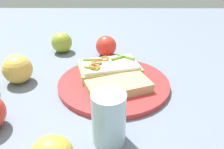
% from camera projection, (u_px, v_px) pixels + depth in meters
% --- Properties ---
extents(ground_plane, '(2.00, 2.00, 0.00)m').
position_uv_depth(ground_plane, '(112.00, 85.00, 0.61)').
color(ground_plane, slate).
rests_on(ground_plane, ground).
extents(plate, '(0.30, 0.30, 0.01)m').
position_uv_depth(plate, '(112.00, 83.00, 0.60)').
color(plate, '#BC3031').
rests_on(plate, ground_plane).
extents(sandwich, '(0.19, 0.14, 0.05)m').
position_uv_depth(sandwich, '(107.00, 68.00, 0.63)').
color(sandwich, tan).
rests_on(sandwich, plate).
extents(bread_slice_side, '(0.18, 0.13, 0.02)m').
position_uv_depth(bread_slice_side, '(117.00, 86.00, 0.55)').
color(bread_slice_side, tan).
rests_on(bread_slice_side, plate).
extents(apple_2, '(0.08, 0.08, 0.07)m').
position_uv_depth(apple_2, '(60.00, 42.00, 0.80)').
color(apple_2, '#8DA530').
rests_on(apple_2, ground_plane).
extents(apple_3, '(0.08, 0.08, 0.08)m').
position_uv_depth(apple_3, '(16.00, 69.00, 0.60)').
color(apple_3, gold).
rests_on(apple_3, ground_plane).
extents(apple_4, '(0.08, 0.08, 0.07)m').
position_uv_depth(apple_4, '(105.00, 46.00, 0.77)').
color(apple_4, red).
rests_on(apple_4, ground_plane).
extents(drinking_glass, '(0.06, 0.06, 0.10)m').
position_uv_depth(drinking_glass, '(106.00, 118.00, 0.40)').
color(drinking_glass, silver).
rests_on(drinking_glass, ground_plane).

